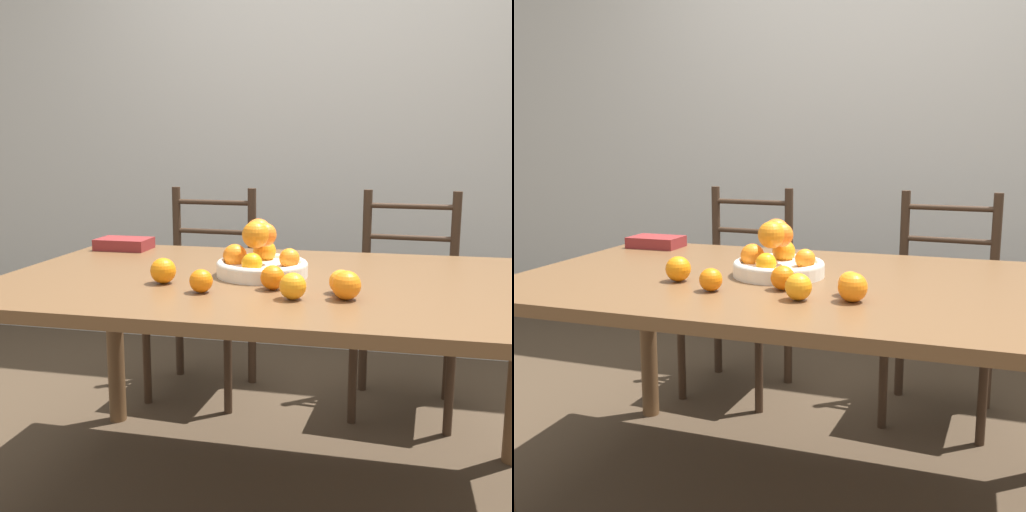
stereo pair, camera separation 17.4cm
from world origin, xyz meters
The scene contains 13 objects.
ground_plane centered at (0.00, 0.00, 0.00)m, with size 12.00×12.00×0.00m, color #423323.
wall_back centered at (0.00, 1.57, 1.30)m, with size 8.00×0.06×2.60m.
dining_table centered at (0.00, 0.00, 0.65)m, with size 1.71×1.02×0.74m.
fruit_bowl centered at (-0.07, 0.02, 0.79)m, with size 0.28×0.28×0.17m.
orange_loose_0 centered at (0.21, -0.22, 0.78)m, with size 0.08×0.08×0.08m.
orange_loose_1 centered at (-0.18, -0.23, 0.77)m, with size 0.06×0.06×0.06m.
orange_loose_2 centered at (0.19, -0.16, 0.77)m, with size 0.07×0.07×0.07m.
orange_loose_3 centered at (0.07, -0.25, 0.77)m, with size 0.07×0.07×0.07m.
orange_loose_4 centered at (0.00, -0.15, 0.77)m, with size 0.07×0.07×0.07m.
orange_loose_5 centered at (-0.32, -0.15, 0.77)m, with size 0.07×0.07×0.07m.
chair_left centered at (-0.52, 0.83, 0.46)m, with size 0.44×0.42×0.94m.
chair_right centered at (0.39, 0.83, 0.46)m, with size 0.45×0.43×0.94m.
book_stack centered at (-0.69, 0.38, 0.76)m, with size 0.20×0.14×0.04m.
Camera 2 is at (0.48, -1.69, 1.12)m, focal length 42.00 mm.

